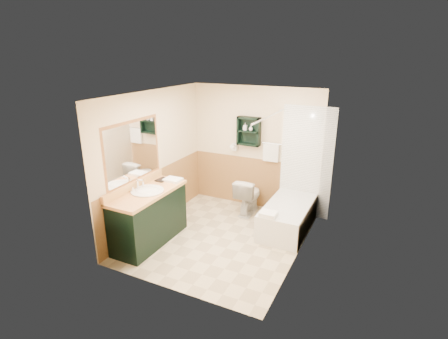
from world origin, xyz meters
TOP-DOWN VIEW (x-y plane):
  - floor at (0.00, 0.00)m, footprint 3.00×3.00m
  - back_wall at (0.00, 1.52)m, footprint 2.60×0.04m
  - left_wall at (-1.32, 0.00)m, footprint 0.04×3.00m
  - right_wall at (1.32, 0.00)m, footprint 0.04×3.00m
  - ceiling at (0.00, 0.00)m, footprint 2.60×3.00m
  - wainscot_left at (-1.29, 0.00)m, footprint 2.98×2.98m
  - wainscot_back at (0.00, 1.49)m, footprint 2.58×2.58m
  - mirror_frame at (-1.27, -0.55)m, footprint 1.30×1.30m
  - mirror_glass at (-1.27, -0.55)m, footprint 1.20×1.20m
  - tile_right at (1.28, 0.75)m, footprint 1.50×1.50m
  - tile_back at (1.03, 1.48)m, footprint 0.95×0.95m
  - tile_accent at (1.27, 0.75)m, footprint 1.50×1.50m
  - wall_shelf at (-0.10, 1.41)m, footprint 0.45×0.15m
  - hair_dryer at (-0.40, 1.43)m, footprint 0.10×0.24m
  - towel_bar at (0.35, 1.45)m, footprint 0.40×0.06m
  - curtain_rod at (0.53, 0.75)m, footprint 0.03×1.60m
  - shower_curtain at (0.53, 0.92)m, footprint 1.05×1.05m
  - vanity at (-0.99, -0.61)m, footprint 0.59×1.41m
  - bathtub at (0.93, 0.83)m, footprint 0.72×1.50m
  - toilet at (0.04, 1.12)m, footprint 0.41×0.72m
  - counter_towel at (-0.89, -0.04)m, footprint 0.29×0.23m
  - vanity_book at (-1.16, -0.09)m, footprint 0.16×0.04m
  - tub_towel at (0.76, 0.20)m, footprint 0.27×0.22m
  - soap_bottle_a at (-0.17, 1.40)m, footprint 0.07×0.14m
  - soap_bottle_b at (-0.05, 1.40)m, footprint 0.09×0.11m

SIDE VIEW (x-z plane):
  - floor at x=0.00m, z-range 0.00..0.00m
  - bathtub at x=0.93m, z-range 0.00..0.48m
  - toilet at x=0.04m, z-range 0.00..0.70m
  - vanity at x=-0.99m, z-range 0.00..0.90m
  - wainscot_left at x=-1.29m, z-range 0.00..1.00m
  - wainscot_back at x=0.00m, z-range 0.00..1.00m
  - tub_towel at x=0.76m, z-range 0.48..0.55m
  - counter_towel at x=-0.89m, z-range 0.90..0.94m
  - vanity_book at x=-1.16m, z-range 0.90..1.12m
  - tile_right at x=1.28m, z-range 0.00..2.10m
  - tile_back at x=1.03m, z-range 0.00..2.10m
  - shower_curtain at x=0.53m, z-range 0.30..2.00m
  - back_wall at x=0.00m, z-range 0.00..2.40m
  - left_wall at x=-1.32m, z-range 0.00..2.40m
  - right_wall at x=1.32m, z-range 0.00..2.40m
  - hair_dryer at x=-0.40m, z-range 1.11..1.29m
  - towel_bar at x=0.35m, z-range 1.15..1.55m
  - mirror_frame at x=-1.27m, z-range 1.00..2.00m
  - mirror_glass at x=-1.27m, z-range 1.05..1.95m
  - wall_shelf at x=-0.10m, z-range 1.27..1.83m
  - soap_bottle_a at x=-0.17m, z-range 1.56..1.63m
  - soap_bottle_b at x=-0.05m, z-range 1.56..1.64m
  - tile_accent at x=1.27m, z-range 1.85..1.95m
  - curtain_rod at x=0.53m, z-range 1.98..2.02m
  - ceiling at x=0.00m, z-range 2.40..2.44m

